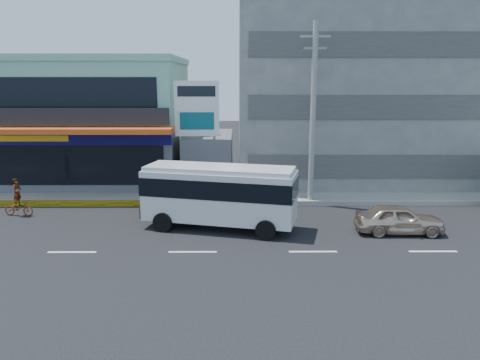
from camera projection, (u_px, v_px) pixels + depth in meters
name	position (u px, v px, depth m)	size (l,w,h in m)	color
ground	(193.00, 252.00, 19.38)	(120.00, 120.00, 0.00)	black
sidewalk	(289.00, 193.00, 28.65)	(70.00, 5.00, 0.30)	gray
shop_building	(94.00, 123.00, 32.09)	(12.40, 11.70, 8.00)	#49484D
concrete_building	(354.00, 79.00, 32.58)	(16.00, 12.00, 14.00)	gray
gap_structure	(209.00, 160.00, 30.72)	(3.00, 6.00, 3.50)	#49484D
satellite_dish	(208.00, 134.00, 29.35)	(1.50, 1.50, 0.15)	slate
billboard	(197.00, 115.00, 27.30)	(2.60, 0.18, 6.90)	gray
utility_pole_near	(313.00, 114.00, 25.53)	(1.60, 0.30, 10.00)	#999993
minibus	(220.00, 192.00, 22.07)	(7.53, 3.98, 3.01)	silver
sedan	(399.00, 219.00, 21.61)	(1.61, 3.99, 1.36)	beige
motorcycle_rider	(18.00, 203.00, 24.34)	(1.61, 0.73, 1.99)	#601F0D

